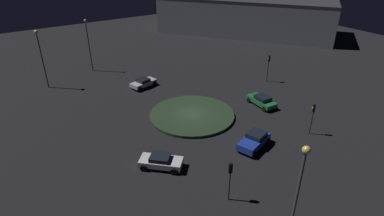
% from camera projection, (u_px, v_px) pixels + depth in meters
% --- Properties ---
extents(ground_plane, '(116.59, 116.59, 0.00)m').
position_uv_depth(ground_plane, '(192.00, 116.00, 39.31)').
color(ground_plane, black).
extents(roundabout_island, '(10.52, 10.52, 0.34)m').
position_uv_depth(roundabout_island, '(192.00, 115.00, 39.23)').
color(roundabout_island, '#263823').
rests_on(roundabout_island, ground_plane).
extents(car_green, '(4.31, 2.18, 1.40)m').
position_uv_depth(car_green, '(262.00, 100.00, 41.51)').
color(car_green, '#1E7238').
rests_on(car_green, ground_plane).
extents(car_blue, '(3.15, 4.52, 1.56)m').
position_uv_depth(car_blue, '(254.00, 140.00, 33.03)').
color(car_blue, '#1E38A5').
rests_on(car_blue, ground_plane).
extents(car_white, '(4.04, 4.14, 1.37)m').
position_uv_depth(car_white, '(161.00, 161.00, 30.00)').
color(car_white, white).
rests_on(car_white, ground_plane).
extents(car_silver, '(2.79, 4.19, 1.32)m').
position_uv_depth(car_silver, '(143.00, 83.00, 46.84)').
color(car_silver, silver).
rests_on(car_silver, ground_plane).
extents(traffic_light_east, '(0.39, 0.36, 3.78)m').
position_uv_depth(traffic_light_east, '(230.00, 174.00, 25.32)').
color(traffic_light_east, '#2D2D2D').
rests_on(traffic_light_east, ground_plane).
extents(traffic_light_north, '(0.33, 0.38, 4.21)m').
position_uv_depth(traffic_light_north, '(268.00, 63.00, 47.59)').
color(traffic_light_north, '#2D2D2D').
rests_on(traffic_light_north, ground_plane).
extents(traffic_light_northeast, '(0.39, 0.38, 3.74)m').
position_uv_depth(traffic_light_northeast, '(313.00, 113.00, 34.42)').
color(traffic_light_northeast, '#2D2D2D').
rests_on(traffic_light_northeast, ground_plane).
extents(streetlamp_southwest, '(0.58, 0.58, 8.58)m').
position_uv_depth(streetlamp_southwest, '(40.00, 49.00, 44.29)').
color(streetlamp_southwest, '#4C4C51').
rests_on(streetlamp_southwest, ground_plane).
extents(streetlamp_west, '(0.45, 0.45, 8.54)m').
position_uv_depth(streetlamp_west, '(88.00, 41.00, 50.74)').
color(streetlamp_west, '#4C4C51').
rests_on(streetlamp_west, ground_plane).
extents(streetlamp_east, '(0.51, 0.51, 8.79)m').
position_uv_depth(streetlamp_east, '(298.00, 188.00, 19.63)').
color(streetlamp_east, '#4C4C51').
rests_on(streetlamp_east, ground_plane).
extents(store_building, '(40.39, 35.41, 8.15)m').
position_uv_depth(store_building, '(246.00, 15.00, 73.94)').
color(store_building, '#8C939E').
rests_on(store_building, ground_plane).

